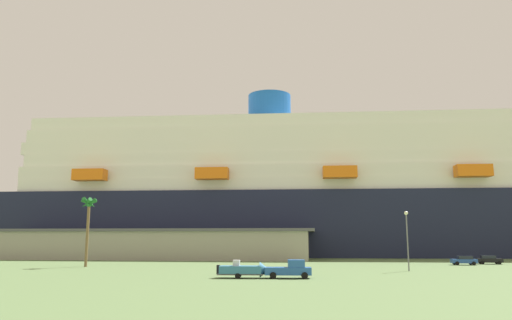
{
  "coord_description": "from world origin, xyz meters",
  "views": [
    {
      "loc": [
        15.02,
        -75.38,
        4.95
      ],
      "look_at": [
        -6.75,
        32.62,
        22.97
      ],
      "focal_mm": 33.04,
      "sensor_mm": 36.0,
      "label": 1
    }
  ],
  "objects": [
    {
      "name": "parked_car_blue_suv",
      "position": [
        34.47,
        15.8,
        0.83
      ],
      "size": [
        4.39,
        2.26,
        1.58
      ],
      "color": "#264C99",
      "rests_on": "ground_plane"
    },
    {
      "name": "street_lamp",
      "position": [
        23.04,
        -1.91,
        5.62
      ],
      "size": [
        0.56,
        0.56,
        8.73
      ],
      "color": "slate",
      "rests_on": "ground_plane"
    },
    {
      "name": "parked_car_black_coupe",
      "position": [
        39.66,
        19.85,
        0.83
      ],
      "size": [
        4.33,
        2.08,
        1.58
      ],
      "color": "black",
      "rests_on": "ground_plane"
    },
    {
      "name": "pickup_truck",
      "position": [
        7.52,
        -17.28,
        1.04
      ],
      "size": [
        5.83,
        2.92,
        2.2
      ],
      "color": "#2659A5",
      "rests_on": "ground_plane"
    },
    {
      "name": "cruise_ship",
      "position": [
        27.73,
        57.27,
        15.12
      ],
      "size": [
        263.76,
        62.66,
        54.16
      ],
      "color": "#191E38",
      "rests_on": "ground_plane"
    },
    {
      "name": "palm_tree",
      "position": [
        -28.88,
        -2.09,
        9.48
      ],
      "size": [
        2.97,
        2.77,
        11.67
      ],
      "color": "brown",
      "rests_on": "ground_plane"
    },
    {
      "name": "small_boat_on_trailer",
      "position": [
        2.26,
        -18.05,
        0.96
      ],
      "size": [
        7.12,
        2.84,
        2.15
      ],
      "color": "#595960",
      "rests_on": "ground_plane"
    },
    {
      "name": "ground_plane",
      "position": [
        0.0,
        30.0,
        0.0
      ],
      "size": [
        600.0,
        600.0,
        0.0
      ],
      "primitive_type": "plane",
      "color": "#567042"
    },
    {
      "name": "terminal_building",
      "position": [
        -29.19,
        30.39,
        3.38
      ],
      "size": [
        73.76,
        30.32,
        6.71
      ],
      "color": "gray",
      "rests_on": "ground_plane"
    }
  ]
}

